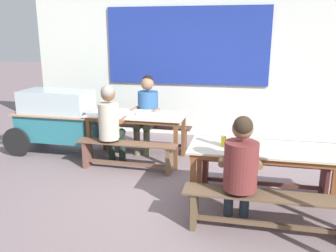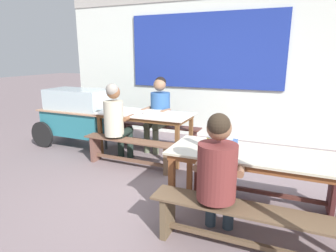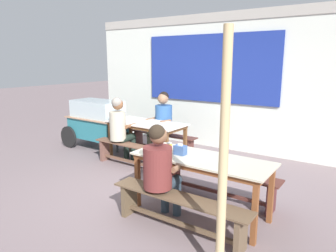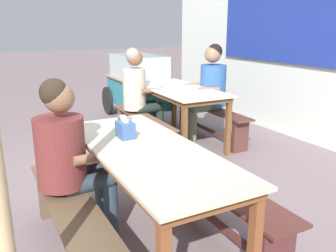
{
  "view_description": "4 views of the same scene",
  "coord_description": "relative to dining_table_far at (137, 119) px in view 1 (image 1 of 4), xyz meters",
  "views": [
    {
      "loc": [
        0.59,
        -4.17,
        2.04
      ],
      "look_at": [
        -0.38,
        0.56,
        0.77
      ],
      "focal_mm": 37.48,
      "sensor_mm": 36.0,
      "label": 1
    },
    {
      "loc": [
        1.13,
        -3.04,
        1.73
      ],
      "look_at": [
        -0.3,
        0.45,
        0.79
      ],
      "focal_mm": 30.47,
      "sensor_mm": 36.0,
      "label": 2
    },
    {
      "loc": [
        2.7,
        -3.56,
        1.99
      ],
      "look_at": [
        -0.23,
        0.79,
        0.87
      ],
      "focal_mm": 32.97,
      "sensor_mm": 36.0,
      "label": 3
    },
    {
      "loc": [
        3.11,
        -1.21,
        1.61
      ],
      "look_at": [
        0.12,
        0.42,
        0.64
      ],
      "focal_mm": 38.41,
      "sensor_mm": 36.0,
      "label": 4
    }
  ],
  "objects": [
    {
      "name": "ground_plane",
      "position": [
        1.03,
        -1.22,
        -0.7
      ],
      "size": [
        40.0,
        40.0,
        0.0
      ],
      "primitive_type": "plane",
      "color": "slate"
    },
    {
      "name": "backdrop_wall",
      "position": [
        1.01,
        1.67,
        0.88
      ],
      "size": [
        7.32,
        0.23,
        3.01
      ],
      "color": "silver",
      "rests_on": "ground_plane"
    },
    {
      "name": "dining_table_far",
      "position": [
        0.0,
        0.0,
        0.0
      ],
      "size": [
        1.63,
        0.8,
        0.78
      ],
      "color": "silver",
      "rests_on": "ground_plane"
    },
    {
      "name": "dining_table_near",
      "position": [
        1.99,
        -1.42,
        0.0
      ],
      "size": [
        1.81,
        0.73,
        0.78
      ],
      "color": "beige",
      "rests_on": "ground_plane"
    },
    {
      "name": "bench_far_back",
      "position": [
        0.02,
        0.53,
        -0.41
      ],
      "size": [
        1.63,
        0.33,
        0.45
      ],
      "color": "#563029",
      "rests_on": "ground_plane"
    },
    {
      "name": "bench_far_front",
      "position": [
        -0.02,
        -0.53,
        -0.41
      ],
      "size": [
        1.58,
        0.3,
        0.45
      ],
      "color": "brown",
      "rests_on": "ground_plane"
    },
    {
      "name": "bench_near_back",
      "position": [
        1.99,
        -0.89,
        -0.4
      ],
      "size": [
        1.78,
        0.34,
        0.45
      ],
      "color": "#542B24",
      "rests_on": "ground_plane"
    },
    {
      "name": "bench_near_front",
      "position": [
        1.98,
        -1.95,
        -0.4
      ],
      "size": [
        1.78,
        0.32,
        0.45
      ],
      "color": "brown",
      "rests_on": "ground_plane"
    },
    {
      "name": "food_cart",
      "position": [
        -1.48,
        0.06,
        -0.05
      ],
      "size": [
        1.72,
        0.82,
        1.11
      ],
      "color": "teal",
      "rests_on": "ground_plane"
    },
    {
      "name": "person_left_back_turned",
      "position": [
        -0.29,
        -0.46,
        0.05
      ],
      "size": [
        0.43,
        0.56,
        1.31
      ],
      "color": "#1D2B24",
      "rests_on": "ground_plane"
    },
    {
      "name": "person_center_facing",
      "position": [
        0.05,
        0.48,
        0.07
      ],
      "size": [
        0.49,
        0.6,
        1.35
      ],
      "color": "#5E6851",
      "rests_on": "ground_plane"
    },
    {
      "name": "person_near_front",
      "position": [
        1.68,
        -1.89,
        0.03
      ],
      "size": [
        0.48,
        0.56,
        1.26
      ],
      "color": "#2A3A46",
      "rests_on": "ground_plane"
    },
    {
      "name": "tissue_box",
      "position": [
        1.7,
        -1.46,
        0.14
      ],
      "size": [
        0.15,
        0.11,
        0.15
      ],
      "color": "#3A5A96",
      "rests_on": "dining_table_near"
    },
    {
      "name": "condiment_jar",
      "position": [
        1.48,
        -1.4,
        0.14
      ],
      "size": [
        0.07,
        0.07,
        0.12
      ],
      "color": "yellow",
      "rests_on": "dining_table_near"
    },
    {
      "name": "soup_bowl",
      "position": [
        0.06,
        -0.06,
        0.1
      ],
      "size": [
        0.12,
        0.12,
        0.04
      ],
      "primitive_type": "cylinder",
      "color": "silver",
      "rests_on": "dining_table_far"
    }
  ]
}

